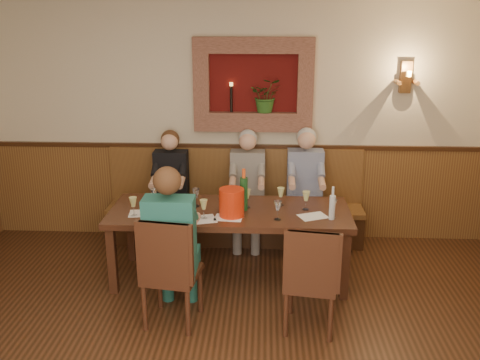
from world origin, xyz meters
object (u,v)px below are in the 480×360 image
object	(u,v)px
chair_near_right	(310,299)
person_bench_left	(171,199)
dining_table	(230,217)
water_bottle	(332,206)
person_chair_front	(173,256)
spittoon_bucket	(232,203)
bench	(235,215)
wine_bottle_green_b	(167,191)
chair_near_left	(172,292)
person_bench_right	(305,199)
wine_bottle_green_a	(244,193)
person_bench_mid	(247,199)

from	to	relation	value
chair_near_right	person_bench_left	xyz separation A→B (m)	(-1.50, 1.74, 0.27)
dining_table	water_bottle	distance (m)	1.03
person_chair_front	spittoon_bucket	distance (m)	0.83
bench	wine_bottle_green_b	world-z (taller)	wine_bottle_green_b
dining_table	person_chair_front	distance (m)	0.90
chair_near_right	wine_bottle_green_b	xyz separation A→B (m)	(-1.40, 1.01, 0.62)
chair_near_left	dining_table	bearing A→B (deg)	71.03
person_bench_right	wine_bottle_green_b	size ratio (longest dim) A/B	3.67
person_bench_left	wine_bottle_green_a	size ratio (longest dim) A/B	3.17
chair_near_right	person_bench_mid	xyz separation A→B (m)	(-0.60, 1.74, 0.28)
bench	person_bench_mid	bearing A→B (deg)	-35.31
chair_near_left	chair_near_right	world-z (taller)	chair_near_left
bench	person_chair_front	size ratio (longest dim) A/B	2.07
spittoon_bucket	wine_bottle_green_b	size ratio (longest dim) A/B	0.72
person_bench_right	person_chair_front	xyz separation A→B (m)	(-1.26, -1.61, 0.02)
spittoon_bucket	water_bottle	bearing A→B (deg)	-2.20
bench	wine_bottle_green_b	bearing A→B (deg)	-127.88
bench	water_bottle	distance (m)	1.61
chair_near_right	water_bottle	xyz separation A→B (m)	(0.24, 0.70, 0.59)
wine_bottle_green_b	person_bench_mid	bearing A→B (deg)	42.54
bench	chair_near_right	distance (m)	1.99
person_chair_front	wine_bottle_green_b	distance (m)	0.96
person_bench_right	bench	bearing A→B (deg)	172.63
bench	person_bench_right	xyz separation A→B (m)	(0.81, -0.10, 0.25)
chair_near_left	chair_near_right	bearing A→B (deg)	6.87
bench	water_bottle	world-z (taller)	bench
person_bench_mid	wine_bottle_green_b	distance (m)	1.13
chair_near_right	water_bottle	world-z (taller)	water_bottle
chair_near_left	spittoon_bucket	bearing A→B (deg)	64.14
dining_table	wine_bottle_green_b	bearing A→B (deg)	170.42
water_bottle	bench	bearing A→B (deg)	130.91
dining_table	person_bench_left	bearing A→B (deg)	131.64
person_chair_front	bench	bearing A→B (deg)	75.28
wine_bottle_green_b	spittoon_bucket	bearing A→B (deg)	-21.94
water_bottle	spittoon_bucket	bearing A→B (deg)	177.80
spittoon_bucket	chair_near_right	bearing A→B (deg)	-45.80
dining_table	chair_near_right	size ratio (longest dim) A/B	2.44
bench	wine_bottle_green_b	distance (m)	1.20
chair_near_left	wine_bottle_green_a	xyz separation A→B (m)	(0.59, 0.87, 0.63)
chair_near_left	spittoon_bucket	xyz separation A→B (m)	(0.48, 0.70, 0.59)
bench	person_bench_left	size ratio (longest dim) A/B	2.22
person_bench_left	person_bench_mid	xyz separation A→B (m)	(0.89, -0.00, 0.01)
dining_table	spittoon_bucket	size ratio (longest dim) A/B	8.71
person_bench_left	wine_bottle_green_a	xyz separation A→B (m)	(0.89, -0.83, 0.37)
person_bench_left	person_bench_mid	bearing A→B (deg)	-0.04
person_bench_left	person_bench_mid	world-z (taller)	person_bench_mid
person_bench_right	chair_near_right	bearing A→B (deg)	-92.02
bench	person_bench_mid	xyz separation A→B (m)	(0.15, -0.10, 0.24)
person_bench_left	person_bench_right	xyz separation A→B (m)	(1.56, -0.00, 0.02)
chair_near_left	person_bench_left	bearing A→B (deg)	108.56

